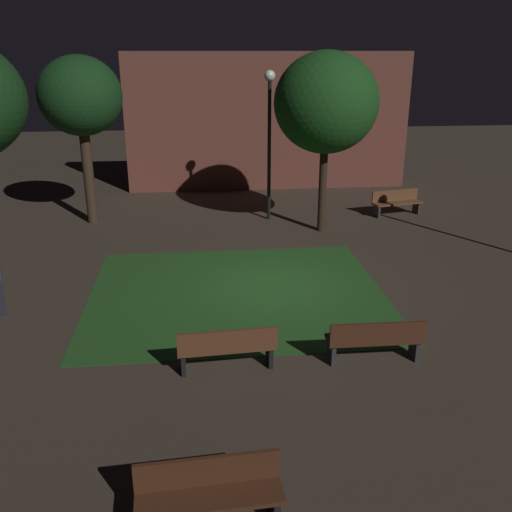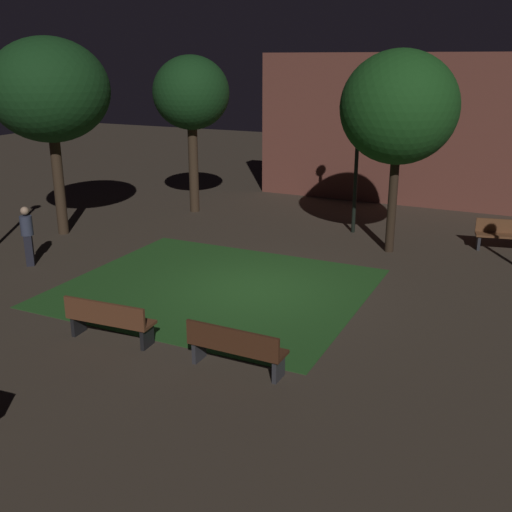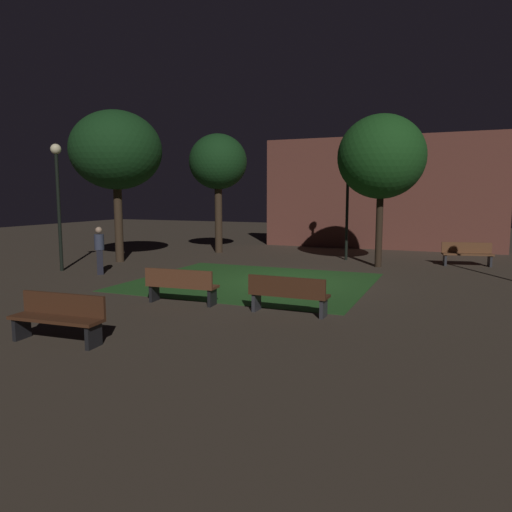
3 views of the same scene
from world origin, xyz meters
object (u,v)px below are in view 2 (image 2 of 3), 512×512
bench_corner (109,319)px  tree_back_left (399,108)px  bench_lawn_edge (508,234)px  tree_left_canopy (191,94)px  pedestrian (27,235)px  lamp_post_near_wall (358,127)px  tree_back_right (49,91)px  bench_near_trees (235,347)px

bench_corner → tree_back_left: 9.59m
bench_lawn_edge → tree_left_canopy: bearing=178.9°
bench_corner → pedestrian: (-4.89, 2.82, 0.37)m
bench_lawn_edge → tree_back_left: bearing=-152.9°
tree_left_canopy → pedestrian: tree_left_canopy is taller
bench_lawn_edge → lamp_post_near_wall: bearing=-179.3°
tree_back_right → tree_back_left: (9.81, 2.57, -0.35)m
lamp_post_near_wall → pedestrian: size_ratio=3.08×
tree_back_right → lamp_post_near_wall: bearing=26.2°
tree_back_right → lamp_post_near_wall: size_ratio=1.20×
bench_lawn_edge → tree_back_right: 14.07m
bench_near_trees → lamp_post_near_wall: bearing=94.5°
bench_lawn_edge → tree_back_left: tree_back_left is taller
tree_back_left → bench_corner: bearing=-113.4°
bench_corner → bench_lawn_edge: bearing=55.9°
bench_near_trees → pedestrian: pedestrian is taller
pedestrian → bench_corner: bearing=-30.0°
bench_near_trees → tree_back_right: 11.34m
bench_corner → pedestrian: bearing=150.0°
bench_corner → lamp_post_near_wall: size_ratio=0.37×
bench_corner → bench_lawn_edge: size_ratio=0.98×
bench_corner → lamp_post_near_wall: 10.29m
lamp_post_near_wall → pedestrian: (-6.89, -6.87, -2.47)m
bench_corner → bench_lawn_edge: 11.77m
tree_back_right → tree_left_canopy: tree_back_right is taller
bench_near_trees → pedestrian: 8.17m
tree_left_canopy → pedestrian: size_ratio=3.37×
tree_back_right → tree_left_canopy: (2.25, 4.34, -0.26)m
bench_near_trees → lamp_post_near_wall: (-0.76, 9.69, 2.84)m
tree_left_canopy → tree_back_left: bearing=-13.2°
bench_near_trees → bench_lawn_edge: (3.83, 9.75, 0.00)m
tree_back_right → tree_left_canopy: size_ratio=1.09×
tree_back_left → tree_back_right: bearing=-165.3°
bench_near_trees → tree_back_right: (-9.05, 5.61, 3.90)m
tree_back_right → pedestrian: size_ratio=3.69×
tree_back_left → lamp_post_near_wall: (-1.53, 1.51, -0.71)m
bench_lawn_edge → tree_back_left: (-3.06, -1.57, 3.55)m
bench_corner → tree_back_left: bearing=66.6°
tree_left_canopy → tree_back_left: tree_back_left is taller
bench_corner → tree_left_canopy: (-4.03, 9.95, 3.64)m
bench_corner → tree_back_right: (-6.28, 5.61, 3.90)m
bench_near_trees → tree_back_right: bearing=148.2°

